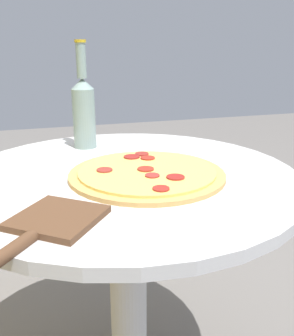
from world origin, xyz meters
The scene contains 5 objects.
table centered at (0.00, 0.00, 0.52)m, with size 0.83×0.83×0.70m.
pizza centered at (-0.05, -0.04, 0.71)m, with size 0.37×0.37×0.02m.
beer_bottle centered at (0.26, 0.06, 0.82)m, with size 0.07×0.07×0.31m.
pizza_paddle centered at (-0.25, 0.20, 0.71)m, with size 0.28×0.24×0.02m.
napkin centered at (0.15, 0.18, 0.71)m, with size 0.16×0.11×0.01m.
Camera 1 is at (-0.84, 0.21, 0.99)m, focal length 40.00 mm.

